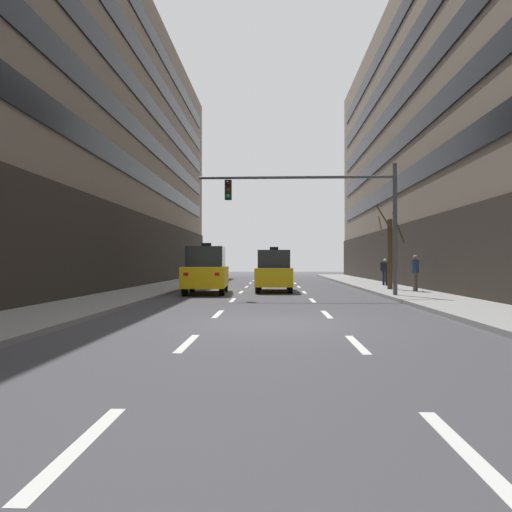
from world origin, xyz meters
TOP-DOWN VIEW (x-y plane):
  - ground_plane at (0.00, 0.00)m, footprint 120.00×120.00m
  - sidewalk_left at (-6.25, 0.00)m, footprint 3.03×80.00m
  - lane_stripe_l1_s2 at (-1.58, -8.00)m, footprint 0.16×2.00m
  - lane_stripe_l1_s3 at (-1.58, -3.00)m, footprint 0.16×2.00m
  - lane_stripe_l1_s4 at (-1.58, 2.00)m, footprint 0.16×2.00m
  - lane_stripe_l1_s5 at (-1.58, 7.00)m, footprint 0.16×2.00m
  - lane_stripe_l1_s6 at (-1.58, 12.00)m, footprint 0.16×2.00m
  - lane_stripe_l1_s7 at (-1.58, 17.00)m, footprint 0.16×2.00m
  - lane_stripe_l1_s8 at (-1.58, 22.00)m, footprint 0.16×2.00m
  - lane_stripe_l1_s9 at (-1.58, 27.00)m, footprint 0.16×2.00m
  - lane_stripe_l1_s10 at (-1.58, 32.00)m, footprint 0.16×2.00m
  - lane_stripe_l2_s2 at (1.58, -8.00)m, footprint 0.16×2.00m
  - lane_stripe_l2_s3 at (1.58, -3.00)m, footprint 0.16×2.00m
  - lane_stripe_l2_s4 at (1.58, 2.00)m, footprint 0.16×2.00m
  - lane_stripe_l2_s5 at (1.58, 7.00)m, footprint 0.16×2.00m
  - lane_stripe_l2_s6 at (1.58, 12.00)m, footprint 0.16×2.00m
  - lane_stripe_l2_s7 at (1.58, 17.00)m, footprint 0.16×2.00m
  - lane_stripe_l2_s8 at (1.58, 22.00)m, footprint 0.16×2.00m
  - lane_stripe_l2_s9 at (1.58, 27.00)m, footprint 0.16×2.00m
  - lane_stripe_l2_s10 at (1.58, 32.00)m, footprint 0.16×2.00m
  - taxi_driving_0 at (0.08, 12.57)m, footprint 1.85×4.36m
  - taxi_driving_1 at (-0.13, 29.82)m, footprint 2.08×4.61m
  - taxi_driving_2 at (-3.18, 10.93)m, footprint 2.16×4.71m
  - traffic_signal_0 at (2.46, 8.27)m, footprint 8.35×0.35m
  - street_tree_0 at (5.94, 12.49)m, footprint 1.47×1.26m
  - pedestrian_0 at (6.62, 16.44)m, footprint 0.50×0.31m
  - pedestrian_1 at (6.71, 10.76)m, footprint 0.41×0.39m

SIDE VIEW (x-z plane):
  - ground_plane at x=0.00m, z-range 0.00..0.00m
  - lane_stripe_l1_s2 at x=-1.58m, z-range 0.00..0.01m
  - lane_stripe_l1_s3 at x=-1.58m, z-range 0.00..0.01m
  - lane_stripe_l1_s4 at x=-1.58m, z-range 0.00..0.01m
  - lane_stripe_l1_s5 at x=-1.58m, z-range 0.00..0.01m
  - lane_stripe_l1_s6 at x=-1.58m, z-range 0.00..0.01m
  - lane_stripe_l1_s7 at x=-1.58m, z-range 0.00..0.01m
  - lane_stripe_l1_s8 at x=-1.58m, z-range 0.00..0.01m
  - lane_stripe_l1_s9 at x=-1.58m, z-range 0.00..0.01m
  - lane_stripe_l1_s10 at x=-1.58m, z-range 0.00..0.01m
  - lane_stripe_l2_s2 at x=1.58m, z-range 0.00..0.01m
  - lane_stripe_l2_s3 at x=1.58m, z-range 0.00..0.01m
  - lane_stripe_l2_s4 at x=1.58m, z-range 0.00..0.01m
  - lane_stripe_l2_s5 at x=1.58m, z-range 0.00..0.01m
  - lane_stripe_l2_s6 at x=1.58m, z-range 0.00..0.01m
  - lane_stripe_l2_s7 at x=1.58m, z-range 0.00..0.01m
  - lane_stripe_l2_s8 at x=1.58m, z-range 0.00..0.01m
  - lane_stripe_l2_s9 at x=1.58m, z-range 0.00..0.01m
  - lane_stripe_l2_s10 at x=1.58m, z-range 0.00..0.01m
  - sidewalk_left at x=-6.25m, z-range 0.00..0.14m
  - pedestrian_0 at x=6.62m, z-range 0.26..1.81m
  - taxi_driving_0 at x=0.08m, z-range -0.09..2.19m
  - taxi_driving_1 at x=-0.13m, z-range -0.10..2.29m
  - taxi_driving_2 at x=-3.18m, z-range -0.10..2.33m
  - pedestrian_1 at x=6.71m, z-range 0.28..1.98m
  - street_tree_0 at x=5.94m, z-range -0.10..4.21m
  - traffic_signal_0 at x=2.46m, z-range 1.17..6.69m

